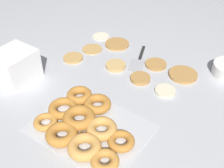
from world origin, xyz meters
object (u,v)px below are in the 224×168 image
Objects in this scene: pancake_1 at (116,66)px; pancake_2 at (140,78)px; pancake_7 at (101,36)px; pancake_8 at (92,49)px; pancake_0 at (183,75)px; pancake_5 at (73,58)px; pancake_4 at (156,64)px; donut_tray at (84,124)px; pancake_3 at (117,44)px; container_stack at (15,65)px; pancake_6 at (165,91)px; spatula at (138,62)px.

pancake_1 is 1.06× the size of pancake_2.
pancake_7 and pancake_8 have the same top height.
pancake_5 is (-0.46, -0.17, -0.00)m from pancake_0.
donut_tray reaches higher than pancake_4.
pancake_3 is 1.23× the size of pancake_8.
container_stack is at bearing -98.44° from pancake_7.
pancake_2 reaches higher than pancake_8.
pancake_1 is 0.18m from pancake_8.
pancake_6 is 0.36× the size of spatula.
pancake_3 and pancake_6 have the same top height.
pancake_1 is at bearing -57.35° from pancake_3.
pancake_2 is (-0.13, -0.13, 0.00)m from pancake_0.
pancake_2 is 0.87× the size of pancake_8.
pancake_7 is 0.91× the size of pancake_8.
container_stack reaches higher than pancake_0.
pancake_7 is 0.29m from spatula.
pancake_2 reaches higher than pancake_6.
pancake_8 is 0.50m from donut_tray.
pancake_5 is 0.26m from container_stack.
pancake_8 is at bearing 79.45° from pancake_5.
pancake_3 is 0.56m from donut_tray.
pancake_5 is at bearing -159.91° from pancake_0.
pancake_3 is 1.24× the size of pancake_4.
pancake_2 is 0.92× the size of pancake_5.
pancake_5 is 0.43m from donut_tray.
pancake_8 is at bearing 125.54° from donut_tray.
pancake_2 is at bearing -36.54° from pancake_3.
pancake_0 reaches higher than pancake_3.
pancake_6 is 0.85× the size of pancake_8.
pancake_8 is at bearing -71.79° from pancake_7.
pancake_7 is 0.63m from donut_tray.
pancake_4 is at bearing 129.95° from pancake_6.
pancake_3 and pancake_8 have the same top height.
pancake_7 is at bearing 150.99° from pancake_2.
pancake_2 is 0.29m from pancake_3.
pancake_1 is (-0.27, -0.11, 0.00)m from pancake_0.
donut_tray is (0.29, -0.41, 0.01)m from pancake_8.
pancake_8 is 0.37m from container_stack.
container_stack reaches higher than pancake_6.
container_stack is 0.52m from spatula.
pancake_1 is at bearing -39.44° from pancake_7.
spatula is (-0.07, 0.10, -0.01)m from pancake_2.
pancake_8 is at bearing 169.36° from pancake_6.
pancake_3 is at bearing 152.54° from pancake_6.
pancake_1 is at bearing -157.72° from pancake_0.
pancake_5 reaches higher than spatula.
pancake_6 is (-0.01, -0.14, -0.00)m from pancake_0.
pancake_2 is 0.88× the size of pancake_4.
pancake_7 is (-0.35, 0.19, -0.00)m from pancake_2.
container_stack reaches higher than pancake_4.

